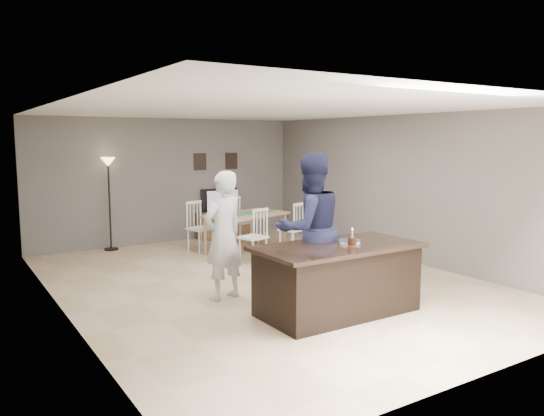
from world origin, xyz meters
TOP-DOWN VIEW (x-y plane):
  - floor at (0.00, 0.00)m, footprint 8.00×8.00m
  - room_shell at (0.00, 0.00)m, footprint 8.00×8.00m
  - kitchen_island at (0.00, -1.80)m, footprint 2.15×1.10m
  - tv_console at (1.20, 3.77)m, footprint 1.20×0.40m
  - television at (1.20, 3.84)m, footprint 0.91×0.12m
  - tv_screen_glow at (1.20, 3.76)m, footprint 0.78×0.00m
  - picture_frames at (1.15, 3.98)m, footprint 1.10×0.02m
  - doorway at (-2.99, -2.30)m, footprint 0.00×2.10m
  - woman at (-0.95, -0.45)m, footprint 0.75×0.59m
  - man at (-0.04, -1.25)m, footprint 1.08×0.88m
  - birthday_cake at (0.12, -1.94)m, footprint 0.15×0.15m
  - plate_stack at (0.19, -1.80)m, footprint 0.29×0.29m
  - dining_table at (0.87, 2.12)m, footprint 2.04×2.24m
  - floor_lamp at (-1.35, 3.79)m, footprint 0.28×0.28m

SIDE VIEW (x-z plane):
  - floor at x=0.00m, z-range 0.00..0.00m
  - tv_console at x=1.20m, z-range 0.00..0.60m
  - kitchen_island at x=0.00m, z-range 0.00..0.90m
  - dining_table at x=0.87m, z-range 0.14..1.15m
  - television at x=1.20m, z-range 0.60..1.13m
  - tv_screen_glow at x=1.20m, z-range 0.48..1.26m
  - woman at x=-0.95m, z-range 0.00..1.81m
  - plate_stack at x=0.19m, z-range 0.90..0.94m
  - birthday_cake at x=0.12m, z-range 0.84..1.07m
  - man at x=-0.04m, z-range 0.00..2.06m
  - doorway at x=-2.99m, z-range -0.07..2.58m
  - floor_lamp at x=-1.35m, z-range 0.52..2.41m
  - room_shell at x=0.00m, z-range -2.32..5.68m
  - picture_frames at x=1.15m, z-range 1.56..1.94m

